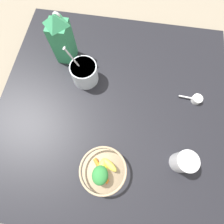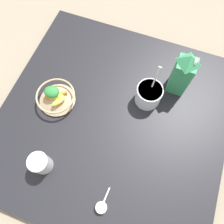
# 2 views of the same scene
# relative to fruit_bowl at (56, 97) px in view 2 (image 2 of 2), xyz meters

# --- Properties ---
(ground_plane) EXTENTS (6.00, 6.00, 0.00)m
(ground_plane) POSITION_rel_fruit_bowl_xyz_m (0.01, -0.31, -0.08)
(ground_plane) COLOR gray
(countertop) EXTENTS (1.14, 1.14, 0.04)m
(countertop) POSITION_rel_fruit_bowl_xyz_m (0.01, -0.31, -0.06)
(countertop) COLOR black
(countertop) RESTS_ON ground_plane
(fruit_bowl) EXTENTS (0.20, 0.20, 0.09)m
(fruit_bowl) POSITION_rel_fruit_bowl_xyz_m (0.00, 0.00, 0.00)
(fruit_bowl) COLOR tan
(fruit_bowl) RESTS_ON countertop
(milk_carton) EXTENTS (0.09, 0.09, 0.27)m
(milk_carton) POSITION_rel_fruit_bowl_xyz_m (0.29, -0.56, 0.10)
(milk_carton) COLOR #338C59
(milk_carton) RESTS_ON countertop
(yogurt_tub) EXTENTS (0.14, 0.13, 0.22)m
(yogurt_tub) POSITION_rel_fruit_bowl_xyz_m (0.17, -0.44, 0.02)
(yogurt_tub) COLOR silver
(yogurt_tub) RESTS_ON countertop
(drinking_cup) EXTENTS (0.09, 0.09, 0.11)m
(drinking_cup) POSITION_rel_fruit_bowl_xyz_m (-0.32, -0.09, 0.02)
(drinking_cup) COLOR white
(drinking_cup) RESTS_ON countertop
(measuring_scoop) EXTENTS (0.11, 0.05, 0.03)m
(measuring_scoop) POSITION_rel_fruit_bowl_xyz_m (-0.40, -0.40, -0.03)
(measuring_scoop) COLOR white
(measuring_scoop) RESTS_ON countertop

